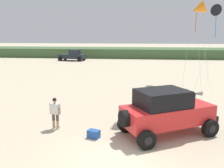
{
  "coord_description": "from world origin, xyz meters",
  "views": [
    {
      "loc": [
        0.8,
        -9.05,
        4.88
      ],
      "look_at": [
        -0.61,
        3.68,
        2.25
      ],
      "focal_mm": 39.71,
      "sensor_mm": 36.0,
      "label": 1
    }
  ],
  "objects_px": {
    "cooler_box": "(94,134)",
    "distant_pickup": "(73,55)",
    "kite_green_box": "(198,9)",
    "jeep": "(167,111)",
    "person_watching": "(55,112)",
    "kite_orange_streamer": "(219,11)"
  },
  "relations": [
    {
      "from": "person_watching",
      "to": "distant_pickup",
      "type": "distance_m",
      "value": 32.85
    },
    {
      "from": "distant_pickup",
      "to": "kite_orange_streamer",
      "type": "xyz_separation_m",
      "value": [
        18.79,
        -20.31,
        5.83
      ]
    },
    {
      "from": "cooler_box",
      "to": "distant_pickup",
      "type": "height_order",
      "value": "distant_pickup"
    },
    {
      "from": "person_watching",
      "to": "kite_orange_streamer",
      "type": "xyz_separation_m",
      "value": [
        11.05,
        11.62,
        5.83
      ]
    },
    {
      "from": "cooler_box",
      "to": "kite_green_box",
      "type": "height_order",
      "value": "kite_green_box"
    },
    {
      "from": "jeep",
      "to": "cooler_box",
      "type": "height_order",
      "value": "jeep"
    },
    {
      "from": "jeep",
      "to": "distant_pickup",
      "type": "relative_size",
      "value": 1.03
    },
    {
      "from": "person_watching",
      "to": "cooler_box",
      "type": "relative_size",
      "value": 2.98
    },
    {
      "from": "cooler_box",
      "to": "kite_green_box",
      "type": "xyz_separation_m",
      "value": [
        7.41,
        13.71,
        6.89
      ]
    },
    {
      "from": "cooler_box",
      "to": "kite_orange_streamer",
      "type": "relative_size",
      "value": 0.08
    },
    {
      "from": "kite_orange_streamer",
      "to": "kite_green_box",
      "type": "distance_m",
      "value": 1.92
    },
    {
      "from": "distant_pickup",
      "to": "kite_orange_streamer",
      "type": "distance_m",
      "value": 28.28
    },
    {
      "from": "kite_green_box",
      "to": "kite_orange_streamer",
      "type": "bearing_deg",
      "value": -38.73
    },
    {
      "from": "cooler_box",
      "to": "kite_green_box",
      "type": "distance_m",
      "value": 17.04
    },
    {
      "from": "cooler_box",
      "to": "distant_pickup",
      "type": "xyz_separation_m",
      "value": [
        -9.9,
        32.83,
        0.75
      ]
    },
    {
      "from": "cooler_box",
      "to": "kite_orange_streamer",
      "type": "bearing_deg",
      "value": 74.04
    },
    {
      "from": "jeep",
      "to": "kite_green_box",
      "type": "bearing_deg",
      "value": 72.91
    },
    {
      "from": "person_watching",
      "to": "jeep",
      "type": "bearing_deg",
      "value": -0.96
    },
    {
      "from": "jeep",
      "to": "person_watching",
      "type": "distance_m",
      "value": 5.61
    },
    {
      "from": "person_watching",
      "to": "cooler_box",
      "type": "xyz_separation_m",
      "value": [
        2.16,
        -0.9,
        -0.75
      ]
    },
    {
      "from": "kite_orange_streamer",
      "to": "kite_green_box",
      "type": "height_order",
      "value": "kite_green_box"
    },
    {
      "from": "jeep",
      "to": "distant_pickup",
      "type": "distance_m",
      "value": 34.69
    }
  ]
}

